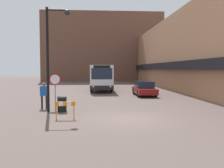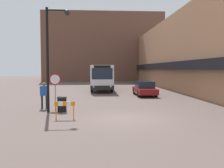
% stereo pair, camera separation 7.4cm
% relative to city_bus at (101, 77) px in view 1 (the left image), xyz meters
% --- Properties ---
extents(ground_plane, '(160.00, 160.00, 0.00)m').
position_rel_city_bus_xyz_m(ground_plane, '(1.00, -18.76, -1.69)').
color(ground_plane, brown).
extents(building_row_right, '(5.50, 60.00, 9.27)m').
position_rel_city_bus_xyz_m(building_row_right, '(10.97, 5.24, 2.92)').
color(building_row_right, '#996B4C').
rests_on(building_row_right, ground_plane).
extents(building_backdrop_far, '(26.00, 8.00, 14.79)m').
position_rel_city_bus_xyz_m(building_backdrop_far, '(1.00, 24.52, 5.70)').
color(building_backdrop_far, brown).
rests_on(building_backdrop_far, ground_plane).
extents(city_bus, '(2.56, 11.48, 3.10)m').
position_rel_city_bus_xyz_m(city_bus, '(0.00, 0.00, 0.00)').
color(city_bus, silver).
rests_on(city_bus, ground_plane).
extents(parked_car_front, '(1.87, 4.40, 1.44)m').
position_rel_city_bus_xyz_m(parked_car_front, '(4.20, -7.39, -0.97)').
color(parked_car_front, maroon).
rests_on(parked_car_front, ground_plane).
extents(stop_sign, '(0.76, 0.08, 2.37)m').
position_rel_city_bus_xyz_m(stop_sign, '(-3.38, -15.29, 0.03)').
color(stop_sign, gray).
rests_on(stop_sign, ground_plane).
extents(street_lamp, '(1.46, 0.36, 6.41)m').
position_rel_city_bus_xyz_m(street_lamp, '(-3.34, -16.50, 2.27)').
color(street_lamp, black).
rests_on(street_lamp, ground_plane).
extents(pedestrian, '(0.57, 0.26, 1.77)m').
position_rel_city_bus_xyz_m(pedestrian, '(-4.18, -14.96, -0.63)').
color(pedestrian, '#232328').
rests_on(pedestrian, ground_plane).
extents(trash_bin, '(0.59, 0.59, 0.95)m').
position_rel_city_bus_xyz_m(trash_bin, '(-2.80, -16.37, -1.22)').
color(trash_bin, black).
rests_on(trash_bin, ground_plane).
extents(construction_barricade, '(1.10, 0.06, 0.94)m').
position_rel_city_bus_xyz_m(construction_barricade, '(-2.35, -18.60, -1.03)').
color(construction_barricade, orange).
rests_on(construction_barricade, ground_plane).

